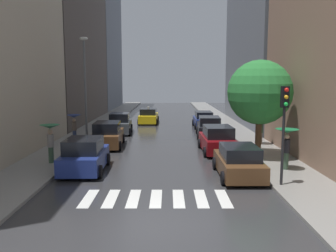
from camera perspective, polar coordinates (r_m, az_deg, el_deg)
The scene contains 22 objects.
ground_plane at distance 35.16m, azimuth -0.65°, elevation -0.18°, with size 28.00×72.00×0.04m, color #303032.
sidewalk_left at distance 35.83m, azimuth -11.10°, elevation -0.03°, with size 3.00×72.00×0.15m, color gray.
sidewalk_right at distance 35.66m, azimuth 9.85°, elevation -0.03°, with size 3.00×72.00×0.15m, color gray.
crosswalk_stripes at distance 14.35m, azimuth -1.82°, elevation -11.67°, with size 5.85×2.20×0.01m.
building_left_mid at distance 41.12m, azimuth -16.47°, elevation 12.31°, with size 6.00×19.76×16.67m, color #564C47.
building_left_far at distance 59.14m, azimuth -11.44°, elevation 14.61°, with size 6.00×16.04×24.22m, color slate.
building_right_mid at distance 39.20m, azimuth 16.44°, elevation 17.12°, with size 6.00×18.21×22.85m, color slate.
parked_car_left_nearest at distance 18.67m, azimuth -13.27°, elevation -4.75°, with size 2.25×4.15×1.75m.
parked_car_left_second at distance 25.09m, azimuth -9.65°, elevation -1.48°, with size 2.31×4.59×1.78m.
parked_car_left_third at distance 31.13m, azimuth -7.70°, elevation 0.33°, with size 2.20×4.21×1.82m.
parked_car_right_nearest at distance 17.51m, azimuth 11.53°, elevation -5.75°, with size 2.12×4.24×1.58m.
parked_car_right_second at distance 23.06m, azimuth 8.17°, elevation -2.28°, with size 2.27×4.41×1.75m.
parked_car_right_third at distance 29.37m, azimuth 6.83°, elevation -0.19°, with size 2.27×4.57×1.68m.
parked_car_right_fourth at distance 34.81m, azimuth 5.89°, elevation 0.98°, with size 2.00×4.42×1.61m.
taxi_midroad at distance 38.03m, azimuth -3.05°, elevation 1.59°, with size 2.14×4.56×1.81m.
pedestrian_foreground at distance 18.86m, azimuth 18.83°, elevation -1.98°, with size 1.17×1.17×2.09m.
pedestrian_near_tree at distance 25.72m, azimuth 14.96°, elevation 0.33°, with size 1.05×1.05×1.96m.
pedestrian_by_kerb at distance 20.32m, azimuth -18.45°, elevation -1.35°, with size 1.08×1.08×2.12m.
pedestrian_far_side at distance 26.96m, azimuth -14.87°, elevation 0.67°, with size 1.04×1.04×1.98m.
street_tree_right at distance 21.43m, azimuth 14.79°, elevation 5.28°, with size 3.80×3.80×5.73m.
traffic_light_right_corner at distance 15.80m, azimuth 18.49°, elevation 1.92°, with size 0.30×0.42×4.30m.
lamp_post_left at distance 26.38m, azimuth -13.18°, elevation 6.85°, with size 0.60×0.28×7.59m.
Camera 1 is at (0.48, -10.84, 4.74)m, focal length 37.56 mm.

